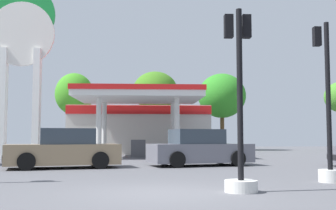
{
  "coord_description": "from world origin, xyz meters",
  "views": [
    {
      "loc": [
        -0.46,
        -9.76,
        1.3
      ],
      "look_at": [
        1.0,
        16.36,
        3.28
      ],
      "focal_mm": 44.8,
      "sensor_mm": 36.0,
      "label": 1
    }
  ],
  "objects_px": {
    "car_3": "(64,150)",
    "traffic_signal_1": "(240,127)",
    "car_0": "(199,149)",
    "traffic_signal_3": "(328,134)",
    "tree_1": "(74,94)",
    "tree_2": "(155,91)",
    "tree_3": "(222,96)",
    "station_pole_sign": "(21,47)"
  },
  "relations": [
    {
      "from": "car_3",
      "to": "car_0",
      "type": "bearing_deg",
      "value": 10.44
    },
    {
      "from": "traffic_signal_1",
      "to": "traffic_signal_3",
      "type": "height_order",
      "value": "traffic_signal_3"
    },
    {
      "from": "traffic_signal_1",
      "to": "traffic_signal_3",
      "type": "relative_size",
      "value": 0.94
    },
    {
      "from": "tree_1",
      "to": "tree_2",
      "type": "distance_m",
      "value": 7.38
    },
    {
      "from": "car_3",
      "to": "traffic_signal_3",
      "type": "xyz_separation_m",
      "value": [
        8.65,
        -5.87,
        0.63
      ]
    },
    {
      "from": "traffic_signal_1",
      "to": "tree_3",
      "type": "xyz_separation_m",
      "value": [
        5.18,
        30.0,
        3.69
      ]
    },
    {
      "from": "traffic_signal_3",
      "to": "tree_2",
      "type": "distance_m",
      "value": 27.6
    },
    {
      "from": "car_0",
      "to": "traffic_signal_1",
      "type": "height_order",
      "value": "traffic_signal_1"
    },
    {
      "from": "car_3",
      "to": "tree_2",
      "type": "height_order",
      "value": "tree_2"
    },
    {
      "from": "car_0",
      "to": "tree_2",
      "type": "relative_size",
      "value": 0.66
    },
    {
      "from": "car_0",
      "to": "tree_2",
      "type": "xyz_separation_m",
      "value": [
        -1.49,
        20.0,
        4.77
      ]
    },
    {
      "from": "traffic_signal_3",
      "to": "tree_3",
      "type": "relative_size",
      "value": 0.63
    },
    {
      "from": "car_3",
      "to": "tree_3",
      "type": "xyz_separation_m",
      "value": [
        10.81,
        22.17,
        4.48
      ]
    },
    {
      "from": "car_3",
      "to": "tree_2",
      "type": "distance_m",
      "value": 22.04
    },
    {
      "from": "tree_1",
      "to": "car_0",
      "type": "bearing_deg",
      "value": -65.37
    },
    {
      "from": "car_0",
      "to": "station_pole_sign",
      "type": "bearing_deg",
      "value": 145.9
    },
    {
      "from": "traffic_signal_1",
      "to": "tree_1",
      "type": "bearing_deg",
      "value": 107.04
    },
    {
      "from": "tree_1",
      "to": "tree_2",
      "type": "height_order",
      "value": "tree_2"
    },
    {
      "from": "tree_1",
      "to": "traffic_signal_1",
      "type": "bearing_deg",
      "value": -72.96
    },
    {
      "from": "car_0",
      "to": "tree_3",
      "type": "distance_m",
      "value": 22.14
    },
    {
      "from": "car_3",
      "to": "tree_1",
      "type": "height_order",
      "value": "tree_1"
    },
    {
      "from": "station_pole_sign",
      "to": "car_3",
      "type": "xyz_separation_m",
      "value": [
        4.13,
        -7.81,
        -5.96
      ]
    },
    {
      "from": "tree_1",
      "to": "tree_2",
      "type": "relative_size",
      "value": 0.96
    },
    {
      "from": "car_3",
      "to": "tree_2",
      "type": "bearing_deg",
      "value": 78.38
    },
    {
      "from": "car_0",
      "to": "car_3",
      "type": "bearing_deg",
      "value": -169.56
    },
    {
      "from": "tree_1",
      "to": "tree_2",
      "type": "xyz_separation_m",
      "value": [
        7.32,
        0.79,
        0.39
      ]
    },
    {
      "from": "tree_3",
      "to": "traffic_signal_3",
      "type": "bearing_deg",
      "value": -94.4
    },
    {
      "from": "tree_2",
      "to": "tree_3",
      "type": "distance_m",
      "value": 6.57
    },
    {
      "from": "station_pole_sign",
      "to": "tree_1",
      "type": "xyz_separation_m",
      "value": [
        1.14,
        12.48,
        -1.59
      ]
    },
    {
      "from": "station_pole_sign",
      "to": "traffic_signal_1",
      "type": "relative_size",
      "value": 2.44
    },
    {
      "from": "station_pole_sign",
      "to": "traffic_signal_3",
      "type": "bearing_deg",
      "value": -46.94
    },
    {
      "from": "tree_2",
      "to": "car_0",
      "type": "bearing_deg",
      "value": -85.75
    },
    {
      "from": "car_0",
      "to": "car_3",
      "type": "height_order",
      "value": "car_3"
    },
    {
      "from": "tree_1",
      "to": "tree_3",
      "type": "distance_m",
      "value": 13.93
    },
    {
      "from": "car_3",
      "to": "traffic_signal_3",
      "type": "height_order",
      "value": "traffic_signal_3"
    },
    {
      "from": "car_0",
      "to": "traffic_signal_1",
      "type": "xyz_separation_m",
      "value": [
        -0.19,
        -8.9,
        0.79
      ]
    },
    {
      "from": "car_0",
      "to": "car_3",
      "type": "xyz_separation_m",
      "value": [
        -5.82,
        -1.07,
        0.01
      ]
    },
    {
      "from": "car_3",
      "to": "traffic_signal_1",
      "type": "bearing_deg",
      "value": -54.3
    },
    {
      "from": "traffic_signal_3",
      "to": "station_pole_sign",
      "type": "bearing_deg",
      "value": 133.06
    },
    {
      "from": "station_pole_sign",
      "to": "tree_3",
      "type": "distance_m",
      "value": 20.78
    },
    {
      "from": "car_3",
      "to": "tree_3",
      "type": "bearing_deg",
      "value": 64.02
    },
    {
      "from": "station_pole_sign",
      "to": "tree_2",
      "type": "xyz_separation_m",
      "value": [
        8.46,
        13.27,
        -1.2
      ]
    }
  ]
}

